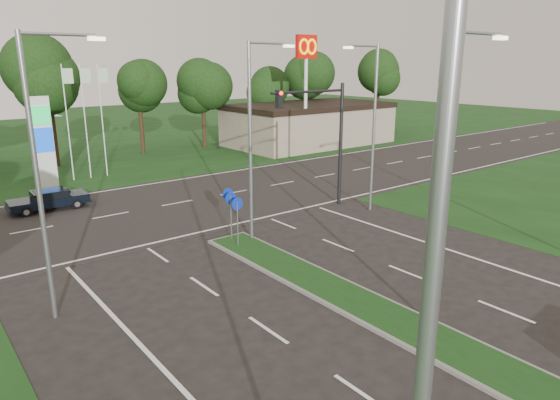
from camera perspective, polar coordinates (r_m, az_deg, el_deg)
verge_far at (r=58.97m, az=-26.40°, el=5.98°), size 160.00×50.00×0.02m
cross_road at (r=29.87m, az=-13.37°, el=-0.69°), size 160.00×12.00×0.02m
median_kerb at (r=15.60m, az=21.46°, el=-16.76°), size 2.00×26.00×0.12m
commercial_building at (r=51.40m, az=3.34°, el=8.63°), size 16.00×9.00×4.00m
streetlight_median_near at (r=15.53m, az=18.87°, el=3.41°), size 2.53×0.22×9.00m
streetlight_median_far at (r=22.48m, az=-3.01°, el=7.72°), size 2.53×0.22×9.00m
streetlight_left_far at (r=16.86m, az=-25.50°, el=3.62°), size 2.53×0.22×9.00m
streetlight_right_far at (r=27.68m, az=10.44°, el=8.95°), size 2.53×0.22×9.00m
traffic_signal at (r=27.96m, az=5.09°, el=8.33°), size 5.10×0.42×7.00m
median_signs at (r=22.96m, az=-5.51°, el=-0.76°), size 1.16×1.76×2.38m
gas_pylon at (r=36.49m, az=-25.26°, el=6.28°), size 5.80×1.26×8.00m
mcdonalds_sign at (r=45.37m, az=3.03°, el=15.31°), size 2.20×0.47×10.40m
treeline_far at (r=43.81m, az=-22.96°, el=12.63°), size 6.00×6.00×9.90m
navy_sedan at (r=31.10m, az=-24.92°, el=0.06°), size 4.18×1.80×1.14m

